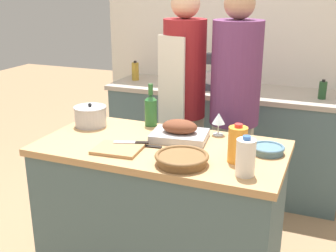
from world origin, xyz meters
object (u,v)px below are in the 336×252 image
object	(u,v)px
condiment_bottle_tall	(323,90)
person_cook_guest	(234,105)
milk_jug	(246,157)
wine_bottle_green	(151,109)
knife_chef	(140,145)
knife_paring	(132,142)
juice_jug	(238,144)
wine_glass_left	(219,119)
cutting_board	(118,149)
stand_mixer	(216,75)
wicker_basket	(182,159)
stock_pot	(91,116)
mixing_bowl	(268,149)
condiment_bottle_short	(135,71)
person_cook_aproned	(184,98)
roasting_pan	(180,132)

from	to	relation	value
condiment_bottle_tall	person_cook_guest	distance (m)	0.84
milk_jug	condiment_bottle_tall	xyz separation A→B (m)	(0.27, 1.60, -0.01)
wine_bottle_green	knife_chef	bearing A→B (deg)	-75.41
knife_paring	condiment_bottle_tall	size ratio (longest dim) A/B	1.27
juice_jug	wine_glass_left	xyz separation A→B (m)	(-0.20, 0.36, 0.01)
cutting_board	wine_glass_left	world-z (taller)	wine_glass_left
stand_mixer	wicker_basket	bearing A→B (deg)	-80.10
stock_pot	stand_mixer	size ratio (longest dim) A/B	0.67
wicker_basket	wine_glass_left	world-z (taller)	wine_glass_left
mixing_bowl	wine_bottle_green	world-z (taller)	wine_bottle_green
juice_jug	condiment_bottle_tall	bearing A→B (deg)	76.85
wicker_basket	milk_jug	world-z (taller)	milk_jug
person_cook_guest	milk_jug	bearing A→B (deg)	-78.80
milk_jug	wine_glass_left	xyz separation A→B (m)	(-0.27, 0.51, 0.01)
condiment_bottle_short	person_cook_guest	world-z (taller)	person_cook_guest
mixing_bowl	stock_pot	bearing A→B (deg)	177.36
person_cook_aproned	person_cook_guest	bearing A→B (deg)	15.87
stock_pot	person_cook_guest	distance (m)	1.00
condiment_bottle_tall	person_cook_guest	world-z (taller)	person_cook_guest
condiment_bottle_short	knife_chef	bearing A→B (deg)	-62.94
wine_bottle_green	person_cook_guest	distance (m)	0.63
juice_jug	knife_paring	world-z (taller)	juice_jug
knife_paring	condiment_bottle_short	distance (m)	1.70
juice_jug	condiment_bottle_tall	xyz separation A→B (m)	(0.34, 1.46, -0.01)
person_cook_aproned	juice_jug	bearing A→B (deg)	-34.48
wine_bottle_green	mixing_bowl	bearing A→B (deg)	-14.66
stand_mixer	person_cook_guest	size ratio (longest dim) A/B	0.18
condiment_bottle_tall	wine_glass_left	bearing A→B (deg)	-116.21
wine_glass_left	stand_mixer	distance (m)	1.12
wicker_basket	wine_bottle_green	size ratio (longest dim) A/B	1.01
roasting_pan	cutting_board	world-z (taller)	roasting_pan
roasting_pan	juice_jug	bearing A→B (deg)	-26.94
stand_mixer	roasting_pan	bearing A→B (deg)	-83.67
stock_pot	juice_jug	world-z (taller)	juice_jug
cutting_board	wine_glass_left	bearing A→B (deg)	46.22
cutting_board	stock_pot	world-z (taller)	stock_pot
stand_mixer	milk_jug	bearing A→B (deg)	-69.26
milk_jug	cutting_board	bearing A→B (deg)	176.30
knife_paring	knife_chef	bearing A→B (deg)	19.26
cutting_board	knife_chef	bearing A→B (deg)	54.31
cutting_board	stock_pot	xyz separation A→B (m)	(-0.37, 0.33, 0.06)
juice_jug	condiment_bottle_tall	world-z (taller)	juice_jug
cutting_board	person_cook_guest	size ratio (longest dim) A/B	0.15
cutting_board	condiment_bottle_tall	xyz separation A→B (m)	(0.98, 1.56, 0.07)
roasting_pan	stock_pot	xyz separation A→B (m)	(-0.62, 0.03, 0.02)
condiment_bottle_short	person_cook_guest	distance (m)	1.33
stand_mixer	condiment_bottle_tall	bearing A→B (deg)	1.40
juice_jug	roasting_pan	bearing A→B (deg)	153.06
roasting_pan	person_cook_guest	xyz separation A→B (m)	(0.18, 0.62, 0.02)
wicker_basket	condiment_bottle_tall	bearing A→B (deg)	69.64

